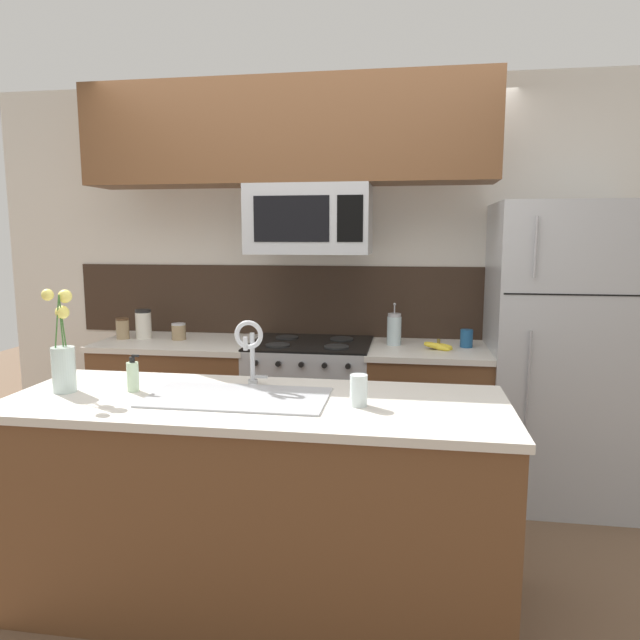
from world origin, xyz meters
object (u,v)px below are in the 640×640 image
Objects in this scene: sink_faucet at (250,343)px; dish_soap_bottle at (133,376)px; microwave at (310,220)px; french_press at (394,329)px; storage_jar_short at (179,332)px; flower_vase at (63,360)px; banana_bunch at (438,346)px; storage_jar_medium at (143,324)px; drinking_glass at (359,390)px; storage_jar_tall at (123,329)px; refrigerator at (560,354)px; stove_range at (311,412)px; coffee_tin at (466,338)px.

dish_soap_bottle is (-0.49, -0.16, -0.13)m from sink_faucet.
microwave is 0.86m from french_press.
storage_jar_short is 0.41× the size of french_press.
flower_vase is at bearing -89.48° from storage_jar_short.
flower_vase is (-1.67, -1.21, 0.12)m from banana_bunch.
storage_jar_medium reaches higher than drinking_glass.
flower_vase is (0.26, -1.31, 0.04)m from storage_jar_medium.
flower_vase is (0.39, -1.26, 0.07)m from storage_jar_tall.
storage_jar_short is (0.25, -0.01, -0.04)m from storage_jar_medium.
refrigerator reaches higher than storage_jar_medium.
dish_soap_bottle is at bearing -116.10° from microwave.
stove_range is 1.44m from dish_soap_bottle.
dish_soap_bottle is 1.00m from drinking_glass.
microwave reaches higher than banana_bunch.
refrigerator is at bearing 49.98° from drinking_glass.
refrigerator is 2.66m from storage_jar_medium.
sink_faucet reaches higher than banana_bunch.
drinking_glass is at bearing -107.09° from banana_bunch.
storage_jar_short is (-0.89, 0.03, 0.50)m from stove_range.
refrigerator is 6.67× the size of french_press.
stove_range is at bearing 108.04° from drinking_glass.
stove_range is 1.25× the size of microwave.
coffee_tin is 0.67× the size of dish_soap_bottle.
storage_jar_tall is 2.12m from drinking_glass.
dish_soap_bottle is at bearing -130.99° from french_press.
coffee_tin is at bearing 4.20° from microwave.
microwave is at bearing -178.45° from refrigerator.
banana_bunch is 0.21m from coffee_tin.
sink_faucet is 1.85× the size of dish_soap_bottle.
refrigerator is 2.72m from flower_vase.
dish_soap_bottle is at bearing -76.17° from storage_jar_short.
storage_jar_medium is 1.02× the size of banana_bunch.
refrigerator is at bearing -0.42° from storage_jar_medium.
coffee_tin is at bearing 176.83° from refrigerator.
refrigerator is at bearing 0.76° from stove_range.
stove_range is 1.27m from storage_jar_medium.
microwave is 1.63× the size of flower_vase.
storage_jar_medium is (-1.14, 0.06, -0.68)m from microwave.
stove_range is 0.92m from banana_bunch.
storage_jar_tall is at bearing 107.26° from flower_vase.
storage_jar_short is at bearing 4.42° from storage_jar_tall.
french_press is (0.52, 0.08, -0.68)m from microwave.
microwave is 5.81× the size of drinking_glass.
storage_jar_short is 0.35× the size of sink_faucet.
flower_vase is (-0.88, -1.25, -0.64)m from microwave.
french_press is 0.87× the size of sink_faucet.
french_press is at bearing 177.67° from refrigerator.
refrigerator reaches higher than banana_bunch.
microwave reaches higher than storage_jar_tall.
dish_soap_bottle reaches higher than coffee_tin.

